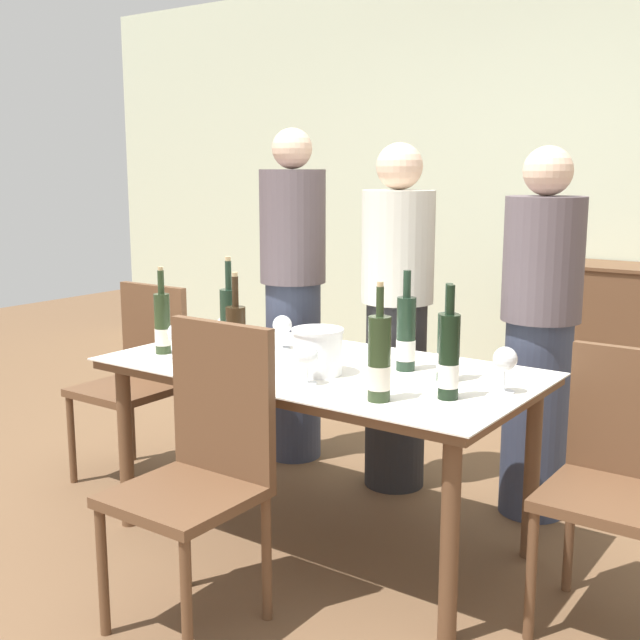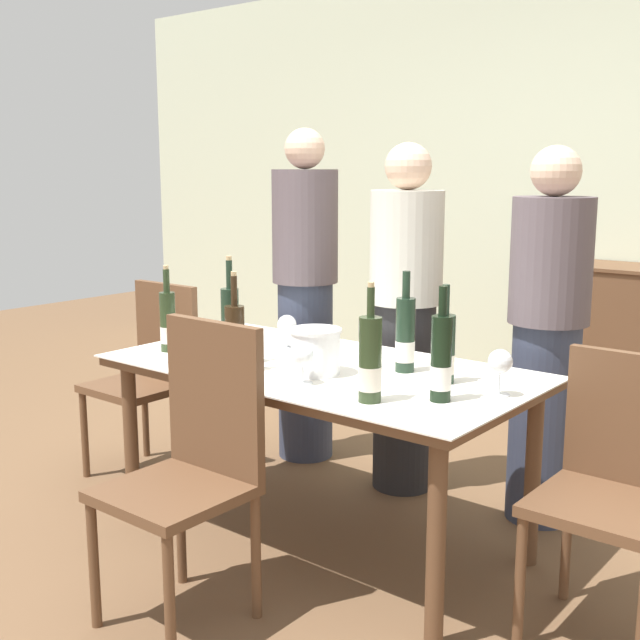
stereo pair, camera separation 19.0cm
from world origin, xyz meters
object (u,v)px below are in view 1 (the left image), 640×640
wine_bottle_6 (229,329)px  wine_bottle_5 (449,359)px  wine_bottle_2 (447,348)px  person_host (293,297)px  dining_table (320,384)px  chair_left_end (139,369)px  chair_right_end (622,470)px  wine_bottle_1 (162,324)px  wine_glass_4 (307,357)px  wine_glass_2 (177,334)px  wine_glass_1 (193,346)px  chair_near_front (203,457)px  wine_glass_3 (225,327)px  wine_glass_5 (282,326)px  person_guest_left (397,319)px  wine_bottle_4 (379,361)px  wine_bottle_3 (406,335)px  wine_bottle_0 (236,341)px  ice_bucket (318,350)px  person_guest_right (540,336)px  wine_glass_0 (505,360)px

wine_bottle_6 → wine_bottle_5: bearing=4.6°
wine_bottle_2 → person_host: person_host is taller
dining_table → chair_left_end: size_ratio=1.80×
wine_bottle_5 → chair_right_end: wine_bottle_5 is taller
wine_bottle_2 → chair_left_end: wine_bottle_2 is taller
wine_bottle_1 → wine_glass_4: bearing=-3.5°
wine_glass_2 → wine_glass_1: bearing=-25.9°
chair_right_end → chair_near_front: 1.35m
wine_bottle_2 → wine_glass_3: 0.95m
wine_glass_1 → wine_glass_3: size_ratio=0.88×
wine_glass_1 → wine_glass_4: 0.49m
dining_table → wine_glass_3: size_ratio=10.69×
wine_glass_5 → person_guest_left: (0.25, 0.53, -0.03)m
wine_bottle_5 → chair_near_front: size_ratio=0.39×
dining_table → chair_right_end: size_ratio=1.85×
wine_glass_1 → chair_near_front: chair_near_front is taller
wine_bottle_4 → person_guest_left: size_ratio=0.25×
wine_bottle_3 → wine_glass_1: bearing=-145.7°
wine_bottle_2 → wine_glass_1: wine_bottle_2 is taller
wine_bottle_5 → wine_bottle_0: bearing=-169.6°
chair_right_end → dining_table: bearing=-175.7°
ice_bucket → wine_glass_2: (-0.59, -0.14, 0.01)m
wine_bottle_3 → wine_glass_1: 0.81m
wine_bottle_5 → wine_bottle_2: bearing=117.4°
wine_glass_5 → wine_glass_1: bearing=-96.8°
dining_table → wine_glass_2: 0.60m
wine_bottle_2 → person_guest_right: (0.09, 0.68, -0.06)m
wine_bottle_2 → wine_bottle_5: wine_bottle_5 is taller
wine_glass_0 → chair_left_end: size_ratio=0.17×
wine_glass_3 → wine_glass_2: bearing=-113.2°
ice_bucket → wine_bottle_1: (-0.72, -0.09, 0.03)m
wine_bottle_5 → wine_bottle_4: bearing=-139.1°
wine_bottle_0 → chair_near_front: bearing=-63.7°
wine_bottle_3 → person_guest_left: bearing=122.8°
wine_glass_1 → wine_glass_2: size_ratio=0.91×
person_guest_right → wine_bottle_6: bearing=-132.7°
dining_table → wine_glass_1: size_ratio=12.18×
wine_glass_4 → wine_bottle_5: bearing=13.9°
person_guest_right → chair_left_end: bearing=-158.8°
wine_bottle_1 → wine_bottle_5: bearing=3.3°
dining_table → wine_bottle_0: 0.38m
wine_glass_4 → person_guest_right: size_ratio=0.09×
ice_bucket → wine_glass_3: (-0.50, 0.05, 0.02)m
ice_bucket → chair_near_front: 0.62m
wine_bottle_6 → wine_glass_0: size_ratio=2.66×
wine_glass_0 → chair_right_end: size_ratio=0.18×
wine_bottle_5 → wine_glass_5: (-0.91, 0.28, -0.04)m
wine_bottle_1 → person_host: bearing=91.5°
dining_table → person_guest_left: bearing=94.4°
wine_bottle_5 → chair_left_end: size_ratio=0.41×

